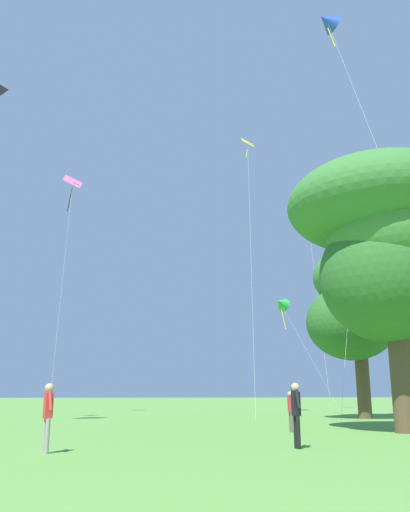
{
  "coord_description": "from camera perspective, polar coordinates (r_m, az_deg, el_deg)",
  "views": [
    {
      "loc": [
        1.42,
        -3.5,
        1.43
      ],
      "look_at": [
        7.76,
        31.44,
        10.46
      ],
      "focal_mm": 38.04,
      "sensor_mm": 36.0,
      "label": 1
    }
  ],
  "objects": [
    {
      "name": "person_foreground_watcher",
      "position": [
        14.62,
        -16.19,
        -15.36
      ],
      "size": [
        0.29,
        0.53,
        1.68
      ],
      "color": "gray",
      "rests_on": "ground_plane"
    },
    {
      "name": "tree_right_cluster",
      "position": [
        34.74,
        16.04,
        -4.17
      ],
      "size": [
        7.11,
        6.44,
        10.66
      ],
      "color": "brown",
      "rests_on": "ground_plane"
    },
    {
      "name": "kite_green_small",
      "position": [
        46.02,
        8.0,
        -4.94
      ],
      "size": [
        3.73,
        5.24,
        9.49
      ],
      "color": "green",
      "rests_on": "ground_plane"
    },
    {
      "name": "kite_pink_low",
      "position": [
        44.26,
        -13.88,
        6.51
      ],
      "size": [
        1.51,
        5.23,
        18.44
      ],
      "color": "pink",
      "rests_on": "ground_plane"
    },
    {
      "name": "kite_white_distant",
      "position": [
        52.29,
        10.38,
        7.19
      ],
      "size": [
        3.2,
        9.86,
        21.16
      ],
      "color": "white",
      "rests_on": "ground_plane"
    },
    {
      "name": "person_in_red_shirt",
      "position": [
        15.46,
        9.56,
        -15.55
      ],
      "size": [
        0.23,
        0.55,
        1.71
      ],
      "color": "black",
      "rests_on": "ground_plane"
    },
    {
      "name": "kite_red_high",
      "position": [
        34.09,
        15.41,
        0.35
      ],
      "size": [
        4.82,
        5.43,
        11.35
      ],
      "color": "red",
      "rests_on": "ground_plane"
    },
    {
      "name": "kite_yellow_diamond",
      "position": [
        43.3,
        4.55,
        10.1
      ],
      "size": [
        3.29,
        10.97,
        21.58
      ],
      "color": "yellow",
      "rests_on": "ground_plane"
    },
    {
      "name": "tree_left_oak",
      "position": [
        23.23,
        18.41,
        2.12
      ],
      "size": [
        7.57,
        7.57,
        10.93
      ],
      "color": "brown",
      "rests_on": "ground_plane"
    },
    {
      "name": "kite_blue_delta",
      "position": [
        36.78,
        12.77,
        22.94
      ],
      "size": [
        1.69,
        11.44,
        24.27
      ],
      "color": "blue",
      "rests_on": "ground_plane"
    },
    {
      "name": "person_near_tree",
      "position": [
        21.81,
        8.98,
        -15.46
      ],
      "size": [
        0.21,
        0.49,
        1.51
      ],
      "color": "#665B4C",
      "rests_on": "ground_plane"
    }
  ]
}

